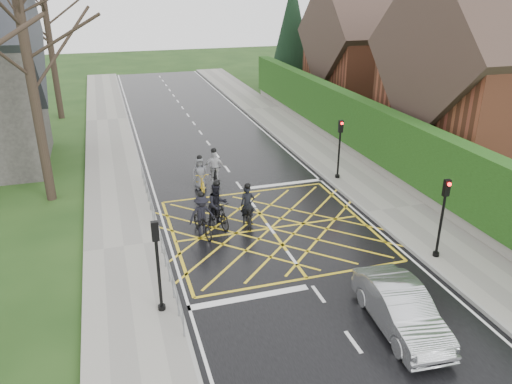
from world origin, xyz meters
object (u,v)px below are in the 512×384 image
cyclist_rear (248,211)px  cyclist_lead (200,177)px  cyclist_front (215,171)px  car (401,309)px  cyclist_back (218,209)px  cyclist_mid (202,219)px

cyclist_rear → cyclist_lead: cyclist_rear is taller
cyclist_front → car: (2.76, -12.76, -0.05)m
car → cyclist_lead: bearing=110.4°
cyclist_lead → car: size_ratio=0.45×
cyclist_front → cyclist_lead: 0.88m
cyclist_back → cyclist_mid: 1.00m
car → cyclist_front: bearing=106.6°
cyclist_rear → car: (2.37, -8.03, 0.08)m
cyclist_front → car: size_ratio=0.49×
cyclist_rear → cyclist_mid: (-2.05, -0.38, 0.09)m
cyclist_back → cyclist_lead: 4.17m
cyclist_mid → car: bearing=-69.8°
car → cyclist_rear: bearing=110.8°
cyclist_front → cyclist_lead: size_ratio=1.10×
car → cyclist_mid: bearing=124.4°
cyclist_mid → cyclist_rear: bearing=0.7°
cyclist_back → cyclist_front: cyclist_back is taller
cyclist_rear → cyclist_mid: 2.09m
cyclist_back → cyclist_rear: bearing=-22.1°
cyclist_mid → cyclist_lead: size_ratio=1.10×
cyclist_front → cyclist_rear: bearing=-77.8°
cyclist_rear → cyclist_front: bearing=104.6°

